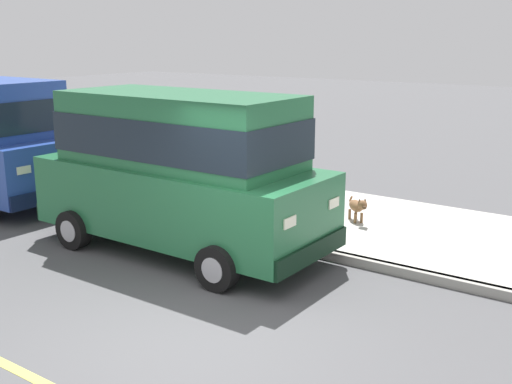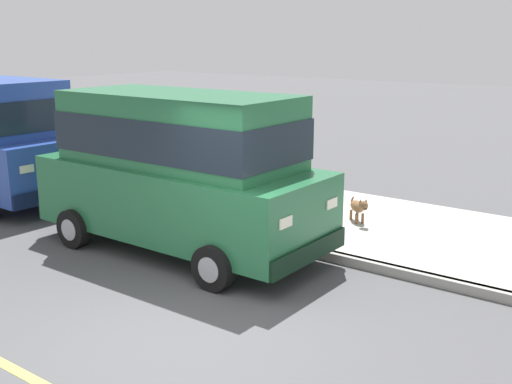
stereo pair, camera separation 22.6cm
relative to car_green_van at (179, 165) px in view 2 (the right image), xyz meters
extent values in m
plane|color=#4C4C4F|center=(-2.19, -2.08, -1.39)|extent=(80.00, 80.00, 0.00)
cube|color=gray|center=(1.01, -2.08, -1.32)|extent=(0.16, 64.00, 0.14)
cube|color=#B7B5AD|center=(2.81, -2.08, -1.32)|extent=(3.60, 64.00, 0.14)
cube|color=#23663D|center=(0.00, 0.00, -0.52)|extent=(1.90, 4.80, 1.10)
cube|color=#23663D|center=(0.00, 0.00, 0.58)|extent=(1.67, 3.80, 1.10)
cube|color=#19232D|center=(0.00, 0.00, 0.49)|extent=(1.71, 3.84, 0.61)
cube|color=black|center=(0.00, -2.35, -0.93)|extent=(1.86, 0.20, 0.28)
cube|color=black|center=(0.00, 2.35, -0.93)|extent=(1.86, 0.20, 0.28)
cylinder|color=black|center=(0.95, -1.49, -1.07)|extent=(0.22, 0.64, 0.64)
cylinder|color=#9E9EA3|center=(0.95, -1.49, -1.07)|extent=(0.24, 0.35, 0.35)
cylinder|color=black|center=(-0.95, -1.49, -1.07)|extent=(0.22, 0.64, 0.64)
cylinder|color=#9E9EA3|center=(-0.95, -1.49, -1.07)|extent=(0.24, 0.35, 0.35)
cylinder|color=black|center=(0.95, 1.49, -1.07)|extent=(0.22, 0.64, 0.64)
cylinder|color=#9E9EA3|center=(0.95, 1.49, -1.07)|extent=(0.24, 0.35, 0.35)
cylinder|color=black|center=(-0.95, 1.49, -1.07)|extent=(0.22, 0.64, 0.64)
cylinder|color=#9E9EA3|center=(-0.95, 1.49, -1.07)|extent=(0.24, 0.35, 0.35)
cube|color=#EAEACC|center=(0.59, -2.38, -0.36)|extent=(0.28, 0.08, 0.14)
cube|color=#EAEACC|center=(-0.59, -2.38, -0.36)|extent=(0.28, 0.08, 0.14)
cube|color=#0E1837|center=(-0.02, 3.24, -0.93)|extent=(1.87, 0.23, 0.28)
cylinder|color=black|center=(0.95, 4.09, -1.07)|extent=(0.23, 0.64, 0.64)
cylinder|color=#9E9EA3|center=(0.95, 4.09, -1.07)|extent=(0.25, 0.36, 0.35)
cube|color=#EAEACC|center=(0.57, 3.20, -0.36)|extent=(0.28, 0.09, 0.14)
cube|color=#EAEACC|center=(-0.61, 3.23, -0.36)|extent=(0.28, 0.09, 0.14)
ellipsoid|color=brown|center=(2.68, -1.74, -0.97)|extent=(0.44, 0.46, 0.20)
cylinder|color=brown|center=(2.64, -1.88, -1.16)|extent=(0.05, 0.05, 0.18)
cylinder|color=brown|center=(2.55, -1.80, -1.16)|extent=(0.05, 0.05, 0.18)
cylinder|color=brown|center=(2.82, -1.68, -1.16)|extent=(0.05, 0.05, 0.18)
cylinder|color=brown|center=(2.73, -1.60, -1.16)|extent=(0.05, 0.05, 0.18)
sphere|color=brown|center=(2.49, -1.96, -0.88)|extent=(0.17, 0.17, 0.17)
ellipsoid|color=#432C1C|center=(2.43, -2.02, -0.90)|extent=(0.13, 0.13, 0.06)
cone|color=brown|center=(2.53, -1.98, -0.80)|extent=(0.06, 0.06, 0.07)
cone|color=brown|center=(2.46, -1.91, -0.80)|extent=(0.06, 0.06, 0.07)
cylinder|color=brown|center=(2.86, -1.55, -0.91)|extent=(0.11, 0.11, 0.13)
cylinder|color=red|center=(1.46, 0.79, -1.22)|extent=(0.24, 0.24, 0.06)
cylinder|color=red|center=(1.46, 0.79, -0.92)|extent=(0.17, 0.17, 0.55)
sphere|color=red|center=(1.46, 0.79, -0.60)|extent=(0.15, 0.15, 0.15)
cylinder|color=red|center=(1.34, 0.79, -0.89)|extent=(0.10, 0.07, 0.07)
cylinder|color=red|center=(1.58, 0.79, -0.89)|extent=(0.10, 0.07, 0.07)
camera|label=1|loc=(-7.12, -6.50, 1.96)|focal=43.89mm
camera|label=2|loc=(-6.98, -6.68, 1.96)|focal=43.89mm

